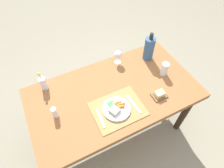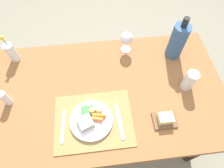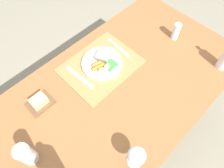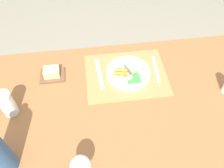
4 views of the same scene
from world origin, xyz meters
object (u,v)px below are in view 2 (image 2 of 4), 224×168
at_px(knife, 119,121).
at_px(wine_glass, 127,39).
at_px(fork, 63,126).
at_px(water_tumbler, 189,81).
at_px(dining_table, 101,98).
at_px(dinner_plate, 91,119).
at_px(cooler_bottle, 177,41).
at_px(flower_vase, 12,52).
at_px(butter_dish, 165,119).
at_px(salt_shaker, 5,98).

bearing_deg(knife, wine_glass, 73.54).
bearing_deg(fork, knife, 2.86).
bearing_deg(water_tumbler, dining_table, 177.70).
bearing_deg(dinner_plate, wine_glass, 61.24).
xyz_separation_m(dining_table, dinner_plate, (-0.06, -0.17, 0.10)).
bearing_deg(dining_table, fork, -138.82).
bearing_deg(cooler_bottle, wine_glass, 165.55).
bearing_deg(cooler_bottle, dinner_plate, -144.59).
distance_m(fork, flower_vase, 0.61).
relative_size(knife, flower_vase, 1.03).
xyz_separation_m(dining_table, fork, (-0.22, -0.19, 0.09)).
xyz_separation_m(knife, flower_vase, (-0.64, 0.52, 0.06)).
distance_m(knife, flower_vase, 0.82).
bearing_deg(butter_dish, water_tumbler, 46.43).
relative_size(dining_table, salt_shaker, 13.98).
xyz_separation_m(fork, flower_vase, (-0.32, 0.51, 0.06)).
relative_size(dining_table, dinner_plate, 6.45).
xyz_separation_m(dining_table, butter_dish, (0.34, -0.22, 0.10)).
xyz_separation_m(water_tumbler, salt_shaker, (-1.07, 0.02, -0.01)).
bearing_deg(flower_vase, cooler_bottle, -4.44).
distance_m(knife, salt_shaker, 0.66).
bearing_deg(knife, dining_table, 111.07).
relative_size(wine_glass, butter_dish, 1.15).
distance_m(dinner_plate, salt_shaker, 0.50).
height_order(water_tumbler, wine_glass, wine_glass).
bearing_deg(dinner_plate, fork, -173.49).
bearing_deg(flower_vase, wine_glass, -0.19).
relative_size(dining_table, knife, 7.29).
distance_m(wine_glass, flower_vase, 0.75).
bearing_deg(wine_glass, dining_table, -122.95).
relative_size(water_tumbler, cooler_bottle, 0.45).
relative_size(knife, butter_dish, 1.62).
xyz_separation_m(fork, wine_glass, (0.43, 0.51, 0.10)).
distance_m(cooler_bottle, salt_shaker, 1.09).
height_order(knife, flower_vase, flower_vase).
bearing_deg(dining_table, butter_dish, -32.84).
xyz_separation_m(water_tumbler, butter_dish, (-0.19, -0.20, -0.04)).
height_order(knife, wine_glass, wine_glass).
xyz_separation_m(dinner_plate, flower_vase, (-0.48, 0.50, 0.05)).
xyz_separation_m(knife, wine_glass, (0.12, 0.52, 0.10)).
bearing_deg(wine_glass, water_tumbler, -46.50).
height_order(dinner_plate, water_tumbler, water_tumbler).
xyz_separation_m(butter_dish, flower_vase, (-0.89, 0.54, 0.05)).
height_order(dining_table, knife, knife).
distance_m(wine_glass, cooler_bottle, 0.32).
bearing_deg(salt_shaker, flower_vase, 91.29).
height_order(dinner_plate, fork, dinner_plate).
distance_m(wine_glass, salt_shaker, 0.81).
distance_m(dinner_plate, wine_glass, 0.57).
xyz_separation_m(fork, knife, (0.31, -0.01, 0.00)).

